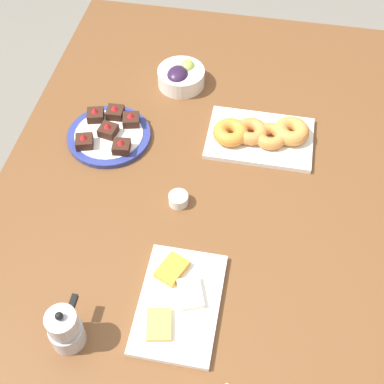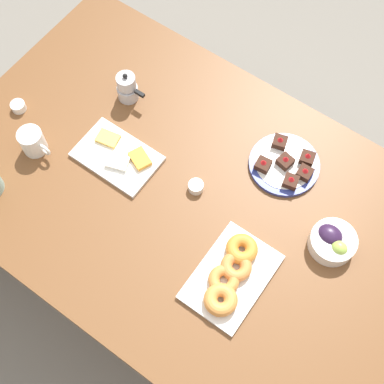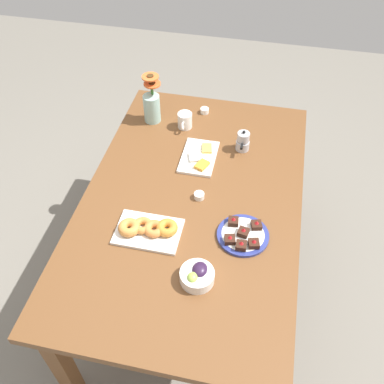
% 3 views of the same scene
% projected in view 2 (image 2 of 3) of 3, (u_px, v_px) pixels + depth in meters
% --- Properties ---
extents(ground_plane, '(6.00, 6.00, 0.00)m').
position_uv_depth(ground_plane, '(192.00, 269.00, 2.31)').
color(ground_plane, slate).
extents(dining_table, '(1.60, 1.00, 0.74)m').
position_uv_depth(dining_table, '(192.00, 209.00, 1.72)').
color(dining_table, brown).
rests_on(dining_table, ground_plane).
extents(coffee_mug, '(0.11, 0.08, 0.09)m').
position_uv_depth(coffee_mug, '(33.00, 141.00, 1.67)').
color(coffee_mug, white).
rests_on(coffee_mug, dining_table).
extents(grape_bowl, '(0.14, 0.14, 0.07)m').
position_uv_depth(grape_bowl, '(332.00, 241.00, 1.55)').
color(grape_bowl, white).
rests_on(grape_bowl, dining_table).
extents(cheese_platter, '(0.26, 0.17, 0.03)m').
position_uv_depth(cheese_platter, '(118.00, 156.00, 1.69)').
color(cheese_platter, white).
rests_on(cheese_platter, dining_table).
extents(croissant_platter, '(0.19, 0.28, 0.05)m').
position_uv_depth(croissant_platter, '(231.00, 275.00, 1.51)').
color(croissant_platter, white).
rests_on(croissant_platter, dining_table).
extents(jam_cup_honey, '(0.05, 0.05, 0.03)m').
position_uv_depth(jam_cup_honey, '(196.00, 186.00, 1.64)').
color(jam_cup_honey, white).
rests_on(jam_cup_honey, dining_table).
extents(jam_cup_berry, '(0.05, 0.05, 0.03)m').
position_uv_depth(jam_cup_berry, '(18.00, 106.00, 1.76)').
color(jam_cup_berry, white).
rests_on(jam_cup_berry, dining_table).
extents(dessert_plate, '(0.22, 0.22, 0.05)m').
position_uv_depth(dessert_plate, '(285.00, 164.00, 1.67)').
color(dessert_plate, navy).
rests_on(dessert_plate, dining_table).
extents(moka_pot, '(0.11, 0.07, 0.12)m').
position_uv_depth(moka_pot, '(127.00, 88.00, 1.75)').
color(moka_pot, '#B7B7BC').
rests_on(moka_pot, dining_table).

